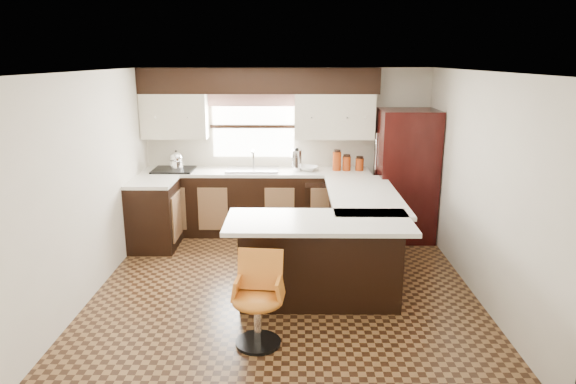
{
  "coord_description": "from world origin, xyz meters",
  "views": [
    {
      "loc": [
        0.1,
        -5.39,
        2.53
      ],
      "look_at": [
        0.03,
        0.45,
        1.0
      ],
      "focal_mm": 32.0,
      "sensor_mm": 36.0,
      "label": 1
    }
  ],
  "objects_px": {
    "refrigerator": "(405,175)",
    "peninsula_long": "(358,232)",
    "peninsula_return": "(319,262)",
    "bar_chair": "(257,301)"
  },
  "relations": [
    {
      "from": "refrigerator",
      "to": "peninsula_long",
      "type": "bearing_deg",
      "value": -125.66
    },
    {
      "from": "peninsula_long",
      "to": "peninsula_return",
      "type": "xyz_separation_m",
      "value": [
        -0.53,
        -0.97,
        0.0
      ]
    },
    {
      "from": "peninsula_long",
      "to": "peninsula_return",
      "type": "distance_m",
      "value": 1.11
    },
    {
      "from": "bar_chair",
      "to": "peninsula_return",
      "type": "bearing_deg",
      "value": 61.11
    },
    {
      "from": "peninsula_return",
      "to": "refrigerator",
      "type": "distance_m",
      "value": 2.49
    },
    {
      "from": "peninsula_return",
      "to": "refrigerator",
      "type": "relative_size",
      "value": 0.89
    },
    {
      "from": "peninsula_return",
      "to": "bar_chair",
      "type": "relative_size",
      "value": 1.94
    },
    {
      "from": "peninsula_long",
      "to": "bar_chair",
      "type": "height_order",
      "value": "peninsula_long"
    },
    {
      "from": "refrigerator",
      "to": "peninsula_return",
      "type": "bearing_deg",
      "value": -122.34
    },
    {
      "from": "peninsula_return",
      "to": "refrigerator",
      "type": "bearing_deg",
      "value": 57.66
    }
  ]
}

